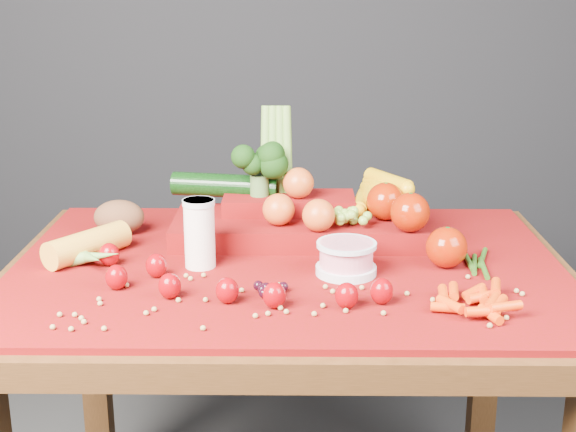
{
  "coord_description": "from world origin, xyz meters",
  "views": [
    {
      "loc": [
        0.02,
        -1.45,
        1.29
      ],
      "look_at": [
        0.0,
        0.02,
        0.85
      ],
      "focal_mm": 50.0,
      "sensor_mm": 36.0,
      "label": 1
    }
  ],
  "objects_px": {
    "table": "(288,314)",
    "produce_mound": "(310,211)",
    "milk_glass": "(199,231)",
    "yogurt_bowl": "(346,257)"
  },
  "relations": [
    {
      "from": "table",
      "to": "produce_mound",
      "type": "xyz_separation_m",
      "value": [
        0.04,
        0.15,
        0.16
      ]
    },
    {
      "from": "milk_glass",
      "to": "produce_mound",
      "type": "distance_m",
      "value": 0.28
    },
    {
      "from": "milk_glass",
      "to": "table",
      "type": "bearing_deg",
      "value": 7.68
    },
    {
      "from": "table",
      "to": "milk_glass",
      "type": "bearing_deg",
      "value": -172.32
    },
    {
      "from": "yogurt_bowl",
      "to": "produce_mound",
      "type": "height_order",
      "value": "produce_mound"
    },
    {
      "from": "milk_glass",
      "to": "produce_mound",
      "type": "bearing_deg",
      "value": 40.0
    },
    {
      "from": "table",
      "to": "produce_mound",
      "type": "distance_m",
      "value": 0.23
    },
    {
      "from": "yogurt_bowl",
      "to": "produce_mound",
      "type": "distance_m",
      "value": 0.22
    },
    {
      "from": "produce_mound",
      "to": "yogurt_bowl",
      "type": "bearing_deg",
      "value": -73.44
    },
    {
      "from": "milk_glass",
      "to": "yogurt_bowl",
      "type": "bearing_deg",
      "value": -7.66
    }
  ]
}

